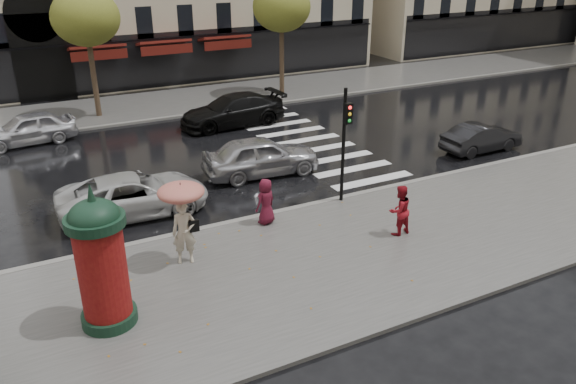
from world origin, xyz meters
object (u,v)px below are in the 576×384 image
woman_red (399,210)px  traffic_light (345,135)px  car_black (232,111)px  car_white (134,195)px  morris_column (101,259)px  car_darkgrey (482,138)px  car_silver (261,156)px  car_far_silver (27,129)px  man_burgundy (266,201)px  woman_umbrella (182,210)px

woman_red → traffic_light: (-0.23, 2.92, 1.65)m
woman_red → traffic_light: 3.36m
traffic_light → car_black: (0.08, 10.64, -1.81)m
traffic_light → car_white: size_ratio=0.80×
morris_column → car_white: 6.43m
car_darkgrey → traffic_light: bearing=101.9°
woman_red → car_silver: bearing=-81.7°
car_white → car_black: bearing=-37.9°
car_white → car_far_silver: (-2.66, 9.67, 0.02)m
woman_red → car_darkgrey: woman_red is taller
morris_column → car_black: 16.64m
man_burgundy → car_white: (-3.63, 2.93, -0.19)m
woman_umbrella → woman_red: woman_umbrella is taller
woman_umbrella → car_far_silver: bearing=103.0°
traffic_light → car_darkgrey: 8.97m
morris_column → car_white: (2.02, 5.99, -1.17)m
morris_column → woman_umbrella: bearing=36.5°
car_black → man_burgundy: bearing=-19.2°
man_burgundy → car_darkgrey: size_ratio=0.40×
car_black → car_far_silver: size_ratio=1.27×
woman_umbrella → car_silver: bearing=48.0°
morris_column → car_far_silver: size_ratio=0.86×
woman_umbrella → car_white: woman_umbrella is taller
morris_column → car_darkgrey: morris_column is taller
car_silver → man_burgundy: bearing=161.5°
traffic_light → car_darkgrey: size_ratio=1.07×
car_silver → car_black: 6.91m
morris_column → car_darkgrey: 18.18m
car_white → car_far_silver: bearing=18.2°
traffic_light → car_white: (-6.79, 2.61, -1.89)m
man_burgundy → car_silver: 4.56m
man_burgundy → car_black: 11.43m
man_burgundy → car_white: size_ratio=0.30×
morris_column → traffic_light: (8.81, 3.38, 0.72)m
woman_red → car_silver: 7.00m
woman_umbrella → morris_column: size_ratio=0.69×
traffic_light → car_black: size_ratio=0.75×
car_black → car_white: bearing=-43.3°
traffic_light → man_burgundy: bearing=-174.2°
woman_red → man_burgundy: (-3.40, 2.60, -0.05)m
car_darkgrey → car_far_silver: bearing=59.3°
woman_red → man_burgundy: bearing=-42.6°
car_darkgrey → woman_umbrella: bearing=102.2°
woman_umbrella → car_far_silver: size_ratio=0.59×
woman_red → car_silver: size_ratio=0.35×
morris_column → car_white: bearing=71.4°
woman_umbrella → car_silver: woman_umbrella is taller
car_white → car_far_silver: size_ratio=1.19×
car_silver → car_far_silver: size_ratio=1.09×
man_burgundy → morris_column: morris_column is taller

